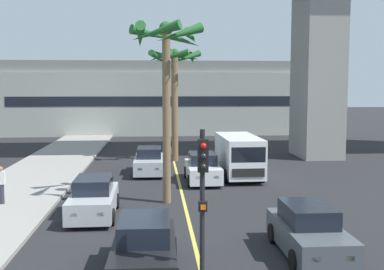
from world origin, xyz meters
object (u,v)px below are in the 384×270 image
at_px(delivery_van, 239,155).
at_px(car_queue_fifth, 309,232).
at_px(car_queue_second, 144,249).
at_px(palm_tree_near_median, 175,73).
at_px(car_queue_front, 94,199).
at_px(palm_tree_mid_median, 167,57).
at_px(car_queue_third, 149,162).
at_px(pedestrian_mid_block, 1,184).
at_px(traffic_light_median_near, 203,193).
at_px(car_queue_fourth, 203,169).

bearing_deg(delivery_van, car_queue_fifth, -90.17).
distance_m(car_queue_second, palm_tree_near_median, 20.76).
relative_size(delivery_van, palm_tree_near_median, 0.69).
bearing_deg(car_queue_front, palm_tree_mid_median, 34.08).
relative_size(car_queue_second, car_queue_third, 1.00).
height_order(car_queue_front, pedestrian_mid_block, pedestrian_mid_block).
bearing_deg(car_queue_third, car_queue_fifth, -70.32).
distance_m(car_queue_front, car_queue_fifth, 8.70).
bearing_deg(palm_tree_mid_median, traffic_light_median_near, -86.68).
xyz_separation_m(delivery_van, palm_tree_near_median, (-3.36, 6.23, 4.76)).
bearing_deg(delivery_van, palm_tree_near_median, 118.39).
bearing_deg(car_queue_second, car_queue_front, 109.46).
distance_m(car_queue_fifth, palm_tree_mid_median, 9.95).
relative_size(delivery_van, palm_tree_mid_median, 0.66).
height_order(car_queue_fourth, car_queue_fifth, same).
relative_size(traffic_light_median_near, palm_tree_near_median, 0.55).
distance_m(car_queue_fourth, car_queue_fifth, 11.70).
relative_size(car_queue_fourth, palm_tree_mid_median, 0.52).
distance_m(car_queue_second, delivery_van, 14.68).
bearing_deg(delivery_van, pedestrian_mid_block, -152.53).
distance_m(car_queue_third, pedestrian_mid_block, 9.68).
bearing_deg(car_queue_fifth, car_queue_front, 145.37).
bearing_deg(car_queue_front, delivery_van, 46.84).
bearing_deg(car_queue_fifth, palm_tree_mid_median, 120.92).
relative_size(car_queue_front, car_queue_third, 1.00).
bearing_deg(car_queue_second, car_queue_fifth, 12.88).
xyz_separation_m(car_queue_fourth, pedestrian_mid_block, (-9.15, -4.77, 0.28)).
xyz_separation_m(car_queue_fourth, palm_tree_near_median, (-1.19, 7.34, 5.32)).
relative_size(car_queue_second, palm_tree_mid_median, 0.52).
xyz_separation_m(car_queue_fifth, pedestrian_mid_block, (-11.29, 6.73, 0.28)).
xyz_separation_m(car_queue_fourth, traffic_light_median_near, (-1.46, -14.58, 1.99)).
height_order(car_queue_third, palm_tree_mid_median, palm_tree_mid_median).
bearing_deg(pedestrian_mid_block, traffic_light_median_near, -51.86).
xyz_separation_m(car_queue_third, car_queue_fifth, (5.05, -14.13, 0.00)).
xyz_separation_m(car_queue_third, traffic_light_median_near, (1.46, -17.20, 1.99)).
height_order(car_queue_third, car_queue_fifth, same).
xyz_separation_m(car_queue_fifth, palm_tree_near_median, (-3.33, 18.85, 5.32)).
relative_size(car_queue_second, car_queue_fourth, 1.00).
xyz_separation_m(car_queue_second, car_queue_fourth, (2.87, 12.65, 0.00)).
xyz_separation_m(car_queue_front, palm_tree_mid_median, (2.99, 2.02, 5.74)).
relative_size(car_queue_front, car_queue_fifth, 1.00).
relative_size(car_queue_third, traffic_light_median_near, 0.98).
height_order(car_queue_second, car_queue_third, same).
relative_size(car_queue_second, palm_tree_near_median, 0.54).
distance_m(traffic_light_median_near, palm_tree_near_median, 22.18).
bearing_deg(palm_tree_mid_median, car_queue_front, -145.92).
distance_m(car_queue_fifth, palm_tree_near_median, 19.87).
bearing_deg(car_queue_third, car_queue_fourth, -41.95).
xyz_separation_m(palm_tree_mid_median, pedestrian_mid_block, (-7.12, -0.23, -5.46)).
distance_m(car_queue_second, car_queue_third, 15.27).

